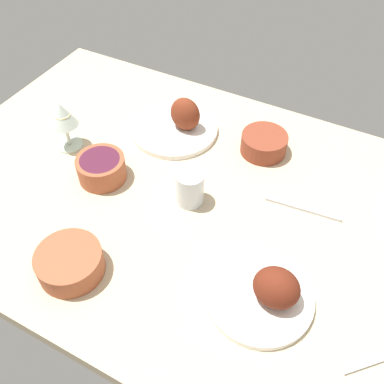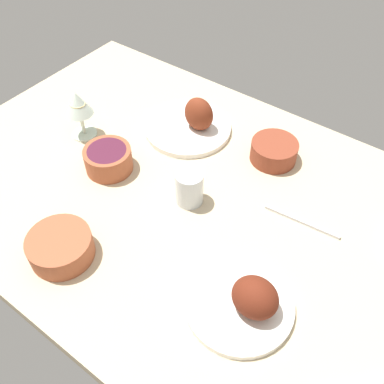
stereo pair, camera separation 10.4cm
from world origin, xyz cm
name	(u,v)px [view 2 (the right image)]	position (x,y,z in cm)	size (l,w,h in cm)	color
dining_table	(192,203)	(0.00, 0.00, 2.00)	(140.00, 90.00, 4.00)	#C6B28E
plate_near_viewer	(192,123)	(-15.33, 20.75, 6.73)	(24.64, 24.64, 11.12)	white
plate_center_main	(246,301)	(26.20, -17.72, 6.88)	(22.04, 22.04, 9.61)	white
bowl_cream	(60,246)	(-12.97, -30.45, 7.07)	(14.13, 14.13, 5.64)	#A35133
bowl_onions	(108,159)	(-23.65, -4.45, 7.39)	(12.33, 12.33, 6.27)	#A35133
bowl_sauce	(274,150)	(9.23, 24.17, 6.98)	(12.43, 12.43, 5.48)	brown
wine_glass	(78,106)	(-39.02, 1.36, 13.93)	(7.60, 7.60, 14.00)	silver
water_tumbler	(191,188)	(0.32, -1.02, 8.49)	(6.77, 6.77, 8.99)	silver
spoon_loose	(302,221)	(25.48, 8.92, 4.40)	(18.51, 0.90, 0.80)	silver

